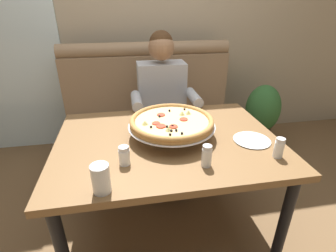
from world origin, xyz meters
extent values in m
plane|color=brown|center=(0.00, 0.00, 0.00)|extent=(16.00, 16.00, 0.00)
cube|color=tan|center=(0.00, 1.52, 1.40)|extent=(6.00, 0.12, 2.80)
cube|color=#937556|center=(0.00, 0.82, 0.23)|extent=(1.64, 0.60, 0.46)
cube|color=#937556|center=(0.00, 1.21, 0.69)|extent=(1.64, 0.18, 0.65)
cylinder|color=#937556|center=(0.00, 1.21, 1.06)|extent=(1.64, 0.14, 0.14)
cube|color=brown|center=(0.00, 0.00, 0.72)|extent=(1.30, 0.95, 0.04)
cylinder|color=black|center=(0.58, -0.41, 0.35)|extent=(0.06, 0.06, 0.70)
cylinder|color=black|center=(-0.58, 0.41, 0.35)|extent=(0.06, 0.06, 0.70)
cylinder|color=black|center=(0.58, 0.41, 0.35)|extent=(0.06, 0.06, 0.70)
cube|color=#2D3342|center=(0.08, 0.57, 0.54)|extent=(0.34, 0.40, 0.15)
cylinder|color=#2D3342|center=(-0.02, 0.32, 0.23)|extent=(0.11, 0.11, 0.46)
cylinder|color=#2D3342|center=(0.18, 0.32, 0.23)|extent=(0.11, 0.11, 0.46)
cube|color=#B2B7C1|center=(0.08, 0.79, 0.74)|extent=(0.40, 0.22, 0.56)
cylinder|color=#B2B7C1|center=(-0.15, 0.57, 0.78)|extent=(0.08, 0.28, 0.08)
cylinder|color=#B2B7C1|center=(0.31, 0.57, 0.78)|extent=(0.08, 0.28, 0.08)
sphere|color=#997051|center=(0.08, 0.77, 1.15)|extent=(0.21, 0.21, 0.21)
sphere|color=#472D19|center=(0.08, 0.78, 1.18)|extent=(0.19, 0.19, 0.19)
cylinder|color=silver|center=(0.03, -0.11, 0.78)|extent=(0.01, 0.01, 0.07)
cylinder|color=silver|center=(-0.09, 0.10, 0.78)|extent=(0.01, 0.01, 0.07)
cylinder|color=silver|center=(0.15, 0.10, 0.78)|extent=(0.01, 0.01, 0.07)
torus|color=silver|center=(0.03, 0.03, 0.81)|extent=(0.28, 0.28, 0.01)
cylinder|color=silver|center=(0.03, 0.03, 0.82)|extent=(0.52, 0.52, 0.00)
cylinder|color=#B77F42|center=(0.03, 0.03, 0.83)|extent=(0.49, 0.49, 0.02)
torus|color=#B77F42|center=(0.03, 0.03, 0.85)|extent=(0.50, 0.50, 0.03)
cylinder|color=#E5C17A|center=(0.03, 0.03, 0.84)|extent=(0.43, 0.43, 0.01)
cylinder|color=red|center=(-0.07, 0.00, 0.85)|extent=(0.05, 0.05, 0.01)
cylinder|color=red|center=(-0.02, 0.11, 0.85)|extent=(0.05, 0.05, 0.01)
cylinder|color=red|center=(-0.05, -0.04, 0.85)|extent=(0.06, 0.06, 0.01)
cylinder|color=red|center=(0.10, 0.03, 0.85)|extent=(0.05, 0.05, 0.01)
cylinder|color=red|center=(0.02, -0.06, 0.85)|extent=(0.05, 0.05, 0.01)
sphere|color=black|center=(-0.10, -0.05, 0.85)|extent=(0.01, 0.01, 0.01)
sphere|color=black|center=(0.14, 0.17, 0.85)|extent=(0.01, 0.01, 0.01)
sphere|color=black|center=(-0.04, 0.09, 0.85)|extent=(0.01, 0.01, 0.01)
sphere|color=black|center=(0.04, 0.17, 0.85)|extent=(0.01, 0.01, 0.01)
sphere|color=black|center=(0.00, -0.11, 0.85)|extent=(0.01, 0.01, 0.01)
sphere|color=black|center=(0.03, -0.11, 0.85)|extent=(0.01, 0.01, 0.01)
sphere|color=black|center=(-0.01, -0.06, 0.85)|extent=(0.01, 0.01, 0.01)
sphere|color=black|center=(0.02, -0.05, 0.85)|extent=(0.01, 0.01, 0.01)
sphere|color=black|center=(0.05, -0.15, 0.85)|extent=(0.01, 0.01, 0.01)
sphere|color=black|center=(-0.01, -0.15, 0.85)|extent=(0.01, 0.01, 0.01)
cone|color=#CCC675|center=(0.15, 0.10, 0.86)|extent=(0.04, 0.04, 0.02)
cone|color=#CCC675|center=(-0.13, 0.00, 0.86)|extent=(0.04, 0.04, 0.02)
cone|color=#CCC675|center=(-0.01, -0.10, 0.86)|extent=(0.04, 0.04, 0.02)
cone|color=#CCC675|center=(0.11, 0.09, 0.86)|extent=(0.04, 0.04, 0.02)
cylinder|color=white|center=(0.14, -0.30, 0.79)|extent=(0.05, 0.05, 0.09)
cylinder|color=silver|center=(0.14, -0.30, 0.77)|extent=(0.04, 0.04, 0.05)
cylinder|color=silver|center=(0.14, -0.30, 0.85)|extent=(0.05, 0.05, 0.02)
cylinder|color=white|center=(0.53, -0.29, 0.79)|extent=(0.05, 0.05, 0.09)
cylinder|color=#4C6633|center=(0.53, -0.29, 0.76)|extent=(0.04, 0.04, 0.04)
cylinder|color=silver|center=(0.53, -0.29, 0.84)|extent=(0.05, 0.05, 0.02)
cylinder|color=white|center=(-0.26, -0.22, 0.78)|extent=(0.06, 0.06, 0.08)
cylinder|color=#A82D19|center=(-0.26, -0.22, 0.77)|extent=(0.05, 0.05, 0.06)
cylinder|color=silver|center=(-0.26, -0.22, 0.83)|extent=(0.05, 0.05, 0.02)
cylinder|color=white|center=(0.48, -0.11, 0.74)|extent=(0.15, 0.15, 0.01)
cone|color=white|center=(0.48, -0.11, 0.75)|extent=(0.21, 0.21, 0.01)
cylinder|color=silver|center=(-0.36, -0.41, 0.81)|extent=(0.08, 0.08, 0.13)
cylinder|color=white|center=(-0.36, -0.41, 0.78)|extent=(0.07, 0.07, 0.08)
cylinder|color=brown|center=(1.21, 1.00, 0.11)|extent=(0.24, 0.24, 0.22)
ellipsoid|color=#336B33|center=(1.21, 1.00, 0.44)|extent=(0.36, 0.36, 0.52)
camera|label=1|loc=(-0.23, -1.29, 1.47)|focal=27.07mm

